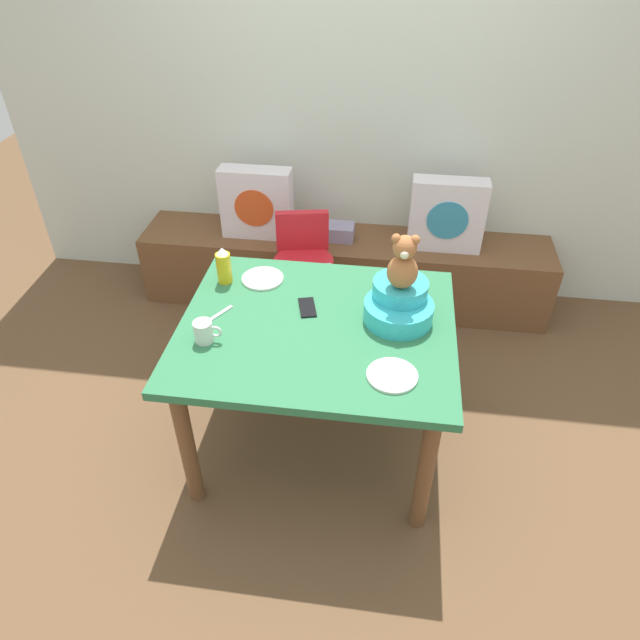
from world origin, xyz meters
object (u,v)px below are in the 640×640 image
(ketchup_bottle, at_px, (224,266))
(highchair, at_px, (304,265))
(book_stack, at_px, (338,232))
(coffee_mug, at_px, (204,332))
(dinner_plate_near, at_px, (263,279))
(teddy_bear, at_px, (403,263))
(dinner_plate_far, at_px, (392,375))
(cell_phone, at_px, (307,307))
(infant_seat_teal, at_px, (399,304))
(pillow_floral_right, at_px, (447,215))
(pillow_floral_left, at_px, (257,203))
(dining_table, at_px, (317,343))

(ketchup_bottle, bearing_deg, highchair, 61.80)
(book_stack, bearing_deg, coffee_mug, -105.82)
(dinner_plate_near, bearing_deg, teddy_bear, -17.86)
(dinner_plate_far, relative_size, cell_phone, 1.39)
(infant_seat_teal, bearing_deg, cell_phone, 178.47)
(pillow_floral_right, bearing_deg, infant_seat_teal, -103.26)
(highchair, relative_size, coffee_mug, 6.58)
(teddy_bear, distance_m, dinner_plate_far, 0.47)
(pillow_floral_left, distance_m, teddy_bear, 1.48)
(pillow_floral_left, bearing_deg, teddy_bear, -51.52)
(dining_table, distance_m, dinner_plate_near, 0.45)
(book_stack, xyz_separation_m, highchair, (-0.15, -0.44, 0.01))
(dinner_plate_far, bearing_deg, coffee_mug, 171.72)
(book_stack, relative_size, highchair, 0.25)
(highchair, bearing_deg, book_stack, 71.20)
(coffee_mug, height_order, dinner_plate_far, coffee_mug)
(infant_seat_teal, height_order, dinner_plate_near, infant_seat_teal)
(dining_table, height_order, dinner_plate_far, dinner_plate_far)
(pillow_floral_right, bearing_deg, dining_table, -116.36)
(dinner_plate_near, xyz_separation_m, cell_phone, (0.25, -0.20, -0.00))
(teddy_bear, bearing_deg, cell_phone, 178.39)
(coffee_mug, bearing_deg, dinner_plate_far, -8.28)
(highchair, relative_size, cell_phone, 5.49)
(dining_table, relative_size, infant_seat_teal, 3.60)
(dinner_plate_near, bearing_deg, highchair, 77.09)
(highchair, distance_m, teddy_bear, 1.02)
(pillow_floral_right, bearing_deg, dinner_plate_near, -135.02)
(pillow_floral_left, height_order, pillow_floral_right, same)
(pillow_floral_right, xyz_separation_m, ketchup_bottle, (-1.09, -0.95, 0.15))
(pillow_floral_right, height_order, dinner_plate_far, pillow_floral_right)
(pillow_floral_left, xyz_separation_m, book_stack, (0.51, 0.02, -0.17))
(pillow_floral_right, distance_m, coffee_mug, 1.75)
(pillow_floral_left, xyz_separation_m, teddy_bear, (0.89, -1.13, 0.34))
(dinner_plate_near, relative_size, cell_phone, 1.39)
(coffee_mug, distance_m, dinner_plate_near, 0.50)
(dinner_plate_near, xyz_separation_m, dinner_plate_far, (0.64, -0.59, 0.00))
(highchair, bearing_deg, dinner_plate_near, -102.91)
(teddy_bear, bearing_deg, dining_table, -163.30)
(infant_seat_teal, distance_m, dinner_plate_near, 0.69)
(teddy_bear, xyz_separation_m, ketchup_bottle, (-0.82, 0.17, -0.19))
(infant_seat_teal, distance_m, cell_phone, 0.41)
(coffee_mug, distance_m, dinner_plate_far, 0.79)
(pillow_floral_left, bearing_deg, coffee_mug, -85.69)
(coffee_mug, relative_size, dinner_plate_far, 0.60)
(dinner_plate_far, bearing_deg, teddy_bear, 88.47)
(infant_seat_teal, bearing_deg, highchair, 127.12)
(book_stack, distance_m, dinner_plate_near, 1.00)
(teddy_bear, bearing_deg, dinner_plate_near, 162.14)
(pillow_floral_right, bearing_deg, ketchup_bottle, -138.83)
(pillow_floral_left, xyz_separation_m, pillow_floral_right, (1.16, 0.00, 0.00))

